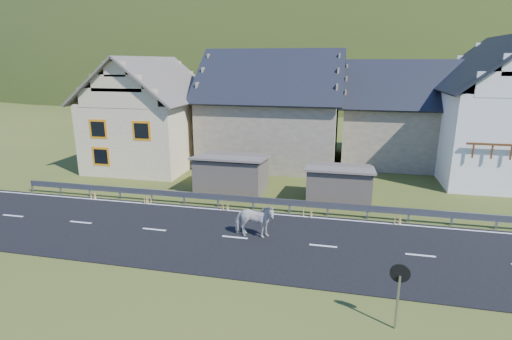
# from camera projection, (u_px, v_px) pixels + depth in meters

# --- Properties ---
(ground) EXTENTS (160.00, 160.00, 0.00)m
(ground) POSITION_uv_depth(u_px,v_px,m) (235.00, 238.00, 18.26)
(ground) COLOR #303E15
(ground) RESTS_ON ground
(road) EXTENTS (60.00, 7.00, 0.04)m
(road) POSITION_uv_depth(u_px,v_px,m) (235.00, 238.00, 18.25)
(road) COLOR black
(road) RESTS_ON ground
(lane_markings) EXTENTS (60.00, 6.60, 0.01)m
(lane_markings) POSITION_uv_depth(u_px,v_px,m) (235.00, 237.00, 18.25)
(lane_markings) COLOR silver
(lane_markings) RESTS_ON road
(guardrail) EXTENTS (28.10, 0.09, 0.75)m
(guardrail) POSITION_uv_depth(u_px,v_px,m) (253.00, 200.00, 21.57)
(guardrail) COLOR #93969B
(guardrail) RESTS_ON ground
(shed_left) EXTENTS (4.30, 3.30, 2.40)m
(shed_left) POSITION_uv_depth(u_px,v_px,m) (232.00, 174.00, 24.50)
(shed_left) COLOR brown
(shed_left) RESTS_ON ground
(shed_right) EXTENTS (3.80, 2.90, 2.20)m
(shed_right) POSITION_uv_depth(u_px,v_px,m) (339.00, 185.00, 22.69)
(shed_right) COLOR brown
(shed_right) RESTS_ON ground
(house_cream) EXTENTS (7.80, 9.80, 8.30)m
(house_cream) POSITION_uv_depth(u_px,v_px,m) (150.00, 108.00, 30.50)
(house_cream) COLOR #F9E2B2
(house_cream) RESTS_ON ground
(house_stone_a) EXTENTS (10.80, 9.80, 8.90)m
(house_stone_a) POSITION_uv_depth(u_px,v_px,m) (273.00, 103.00, 31.35)
(house_stone_a) COLOR tan
(house_stone_a) RESTS_ON ground
(house_stone_b) EXTENTS (9.80, 8.80, 8.10)m
(house_stone_b) POSITION_uv_depth(u_px,v_px,m) (403.00, 108.00, 31.23)
(house_stone_b) COLOR tan
(house_stone_b) RESTS_ON ground
(house_white) EXTENTS (8.80, 10.80, 9.70)m
(house_white) POSITION_uv_depth(u_px,v_px,m) (503.00, 103.00, 26.92)
(house_white) COLOR white
(house_white) RESTS_ON ground
(mountain) EXTENTS (440.00, 280.00, 260.00)m
(mountain) POSITION_uv_depth(u_px,v_px,m) (346.00, 121.00, 191.86)
(mountain) COLOR #243D17
(mountain) RESTS_ON ground
(conifer_patch) EXTENTS (76.00, 50.00, 28.00)m
(conifer_patch) POSITION_uv_depth(u_px,v_px,m) (164.00, 66.00, 131.77)
(conifer_patch) COLOR black
(conifer_patch) RESTS_ON ground
(horse) EXTENTS (0.90, 1.93, 1.62)m
(horse) POSITION_uv_depth(u_px,v_px,m) (254.00, 221.00, 18.07)
(horse) COLOR beige
(horse) RESTS_ON road
(traffic_mirror) EXTENTS (0.59, 0.18, 2.12)m
(traffic_mirror) POSITION_uv_depth(u_px,v_px,m) (399.00, 282.00, 11.75)
(traffic_mirror) COLOR #93969B
(traffic_mirror) RESTS_ON ground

